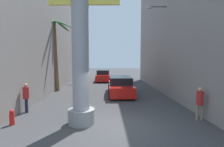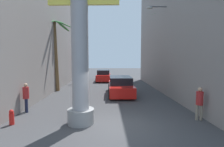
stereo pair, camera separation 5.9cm
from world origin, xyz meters
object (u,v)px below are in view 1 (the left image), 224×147
Objects in this scene: street_lamp at (171,41)px; car_far at (103,76)px; car_lead at (120,86)px; pedestrian_curb_left at (26,96)px; crossing_sign at (213,87)px; pedestrian_far_left at (74,76)px; palm_tree_mid_right at (161,41)px; palm_tree_mid_left at (55,48)px; neon_sign_pole at (80,7)px; fire_hydrant at (12,117)px; palm_tree_near_left at (12,9)px; pedestrian_by_sign at (200,101)px.

car_far is at bearing 121.88° from street_lamp.
pedestrian_curb_left reaches higher than car_lead.
crossing_sign is 1.50× the size of pedestrian_curb_left.
pedestrian_far_left reaches higher than car_lead.
pedestrian_far_left is at bearing 86.72° from pedestrian_curb_left.
street_lamp is at bearing -95.96° from palm_tree_mid_right.
palm_tree_mid_right reaches higher than palm_tree_mid_left.
pedestrian_curb_left is at bearing -88.24° from palm_tree_mid_left.
palm_tree_mid_right is (6.39, -5.51, 4.31)m from car_far.
street_lamp is 1.47× the size of car_lead.
neon_sign_pole is 15.99× the size of fire_hydrant.
car_lead is 0.54× the size of palm_tree_near_left.
palm_tree_near_left is 5.78m from fire_hydrant.
car_far is 15.07m from pedestrian_curb_left.
car_far is 0.72× the size of palm_tree_mid_left.
street_lamp is 0.90× the size of palm_tree_mid_right.
pedestrian_curb_left is (-4.16, -14.48, 0.24)m from car_far.
pedestrian_far_left reaches higher than car_far.
car_lead is 3.10× the size of pedestrian_by_sign.
car_far is at bearing 99.98° from car_lead.
palm_tree_mid_right is at bearing -12.97° from pedestrian_far_left.
street_lamp is 1.13× the size of palm_tree_mid_left.
palm_tree_near_left is (-11.06, -9.11, 0.76)m from palm_tree_mid_right.
fire_hydrant is (-0.44, -13.20, -0.61)m from pedestrian_far_left.
car_lead is at bearing 70.76° from neon_sign_pole.
neon_sign_pole reaches higher than pedestrian_by_sign.
car_lead reaches higher than fire_hydrant.
car_lead is 9.65m from car_far.
car_far is (-5.96, 15.79, -0.92)m from crossing_sign.
pedestrian_by_sign is at bearing -55.92° from pedestrian_far_left.
neon_sign_pole is 2.22× the size of car_lead.
neon_sign_pole is at bearing -109.24° from car_lead.
palm_tree_mid_left is 4.02× the size of pedestrian_by_sign.
pedestrian_curb_left is 1.02× the size of pedestrian_far_left.
palm_tree_mid_right is at bearing -40.78° from car_far.
pedestrian_by_sign is at bearing -61.95° from car_lead.
neon_sign_pole is at bearing -123.26° from palm_tree_mid_right.
palm_tree_near_left is (-3.95, 1.73, 0.37)m from neon_sign_pole.
palm_tree_mid_left is at bearing 92.73° from fire_hydrant.
palm_tree_near_left reaches higher than car_lead.
palm_tree_near_left is at bearing 156.38° from neon_sign_pole.
neon_sign_pole is 1.71× the size of palm_tree_mid_left.
street_lamp is 6.85m from crossing_sign.
palm_tree_mid_right is 14.35m from palm_tree_near_left.
palm_tree_near_left is at bearing -154.67° from street_lamp.
pedestrian_far_left is (-2.80, 13.12, -4.46)m from neon_sign_pole.
crossing_sign is 11.46m from palm_tree_near_left.
neon_sign_pole reaches higher than pedestrian_far_left.
palm_tree_mid_right reaches higher than pedestrian_curb_left.
car_far is 0.50× the size of palm_tree_near_left.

